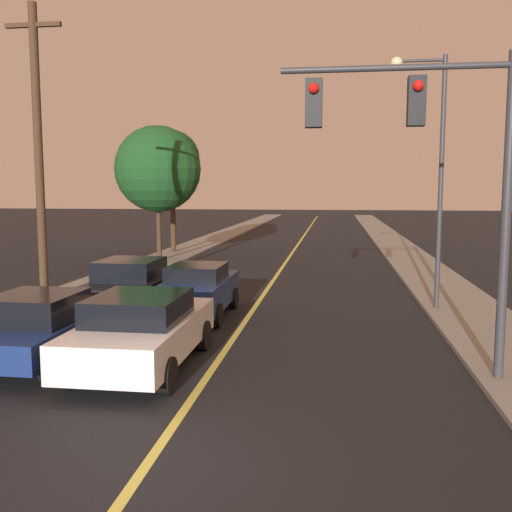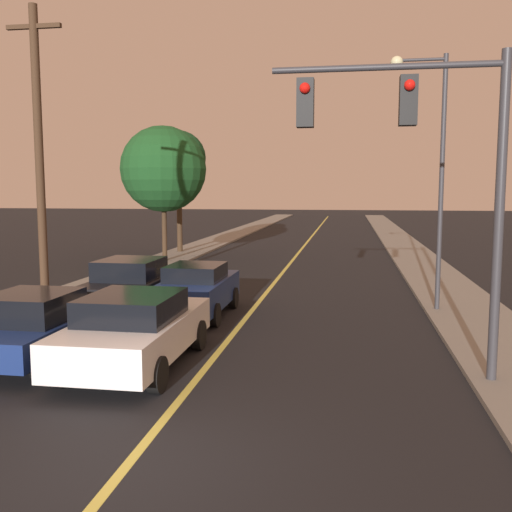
{
  "view_description": "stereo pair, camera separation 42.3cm",
  "coord_description": "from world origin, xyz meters",
  "px_view_note": "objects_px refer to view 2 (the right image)",
  "views": [
    {
      "loc": [
        2.45,
        -6.93,
        3.67
      ],
      "look_at": [
        0.0,
        10.73,
        1.6
      ],
      "focal_mm": 40.0,
      "sensor_mm": 36.0,
      "label": 1
    },
    {
      "loc": [
        2.86,
        -6.86,
        3.67
      ],
      "look_at": [
        0.0,
        10.73,
        1.6
      ],
      "focal_mm": 40.0,
      "sensor_mm": 36.0,
      "label": 2
    }
  ],
  "objects_px": {
    "car_near_lane_second": "(197,289)",
    "car_outer_lane_front": "(36,325)",
    "car_outer_lane_second": "(132,283)",
    "car_near_lane_front": "(135,329)",
    "tree_left_near": "(179,159)",
    "tree_left_far": "(163,169)",
    "traffic_signal_mast": "(424,149)",
    "streetlamp_right": "(430,150)",
    "utility_pole_left": "(39,157)"
  },
  "relations": [
    {
      "from": "car_near_lane_front",
      "to": "car_outer_lane_front",
      "type": "height_order",
      "value": "car_near_lane_front"
    },
    {
      "from": "car_near_lane_front",
      "to": "traffic_signal_mast",
      "type": "bearing_deg",
      "value": 0.23
    },
    {
      "from": "car_near_lane_front",
      "to": "car_near_lane_second",
      "type": "distance_m",
      "value": 4.88
    },
    {
      "from": "utility_pole_left",
      "to": "tree_left_far",
      "type": "xyz_separation_m",
      "value": [
        -0.54,
        12.54,
        0.11
      ]
    },
    {
      "from": "tree_left_near",
      "to": "car_near_lane_front",
      "type": "bearing_deg",
      "value": -75.6
    },
    {
      "from": "car_near_lane_second",
      "to": "traffic_signal_mast",
      "type": "height_order",
      "value": "traffic_signal_mast"
    },
    {
      "from": "utility_pole_left",
      "to": "tree_left_near",
      "type": "distance_m",
      "value": 16.84
    },
    {
      "from": "car_near_lane_front",
      "to": "tree_left_far",
      "type": "xyz_separation_m",
      "value": [
        -4.87,
        16.63,
        3.89
      ]
    },
    {
      "from": "traffic_signal_mast",
      "to": "streetlamp_right",
      "type": "relative_size",
      "value": 0.81
    },
    {
      "from": "car_outer_lane_front",
      "to": "car_near_lane_front",
      "type": "bearing_deg",
      "value": -1.82
    },
    {
      "from": "utility_pole_left",
      "to": "car_outer_lane_second",
      "type": "bearing_deg",
      "value": 36.65
    },
    {
      "from": "car_near_lane_front",
      "to": "car_outer_lane_front",
      "type": "bearing_deg",
      "value": 178.18
    },
    {
      "from": "car_near_lane_front",
      "to": "tree_left_near",
      "type": "bearing_deg",
      "value": 104.4
    },
    {
      "from": "car_near_lane_front",
      "to": "car_near_lane_second",
      "type": "xyz_separation_m",
      "value": [
        0.0,
        4.88,
        -0.01
      ]
    },
    {
      "from": "car_near_lane_front",
      "to": "streetlamp_right",
      "type": "distance_m",
      "value": 10.11
    },
    {
      "from": "tree_left_near",
      "to": "tree_left_far",
      "type": "distance_m",
      "value": 4.33
    },
    {
      "from": "streetlamp_right",
      "to": "tree_left_near",
      "type": "distance_m",
      "value": 18.73
    },
    {
      "from": "car_outer_lane_front",
      "to": "streetlamp_right",
      "type": "bearing_deg",
      "value": 35.81
    },
    {
      "from": "car_near_lane_second",
      "to": "car_outer_lane_front",
      "type": "relative_size",
      "value": 0.99
    },
    {
      "from": "streetlamp_right",
      "to": "tree_left_near",
      "type": "xyz_separation_m",
      "value": [
        -11.98,
        14.38,
        0.62
      ]
    },
    {
      "from": "car_near_lane_second",
      "to": "tree_left_near",
      "type": "relative_size",
      "value": 0.58
    },
    {
      "from": "car_near_lane_second",
      "to": "car_outer_lane_second",
      "type": "distance_m",
      "value": 2.39
    },
    {
      "from": "car_outer_lane_front",
      "to": "traffic_signal_mast",
      "type": "distance_m",
      "value": 8.74
    },
    {
      "from": "car_outer_lane_second",
      "to": "tree_left_far",
      "type": "xyz_separation_m",
      "value": [
        -2.59,
        11.02,
        3.9
      ]
    },
    {
      "from": "car_outer_lane_front",
      "to": "car_outer_lane_second",
      "type": "height_order",
      "value": "car_outer_lane_second"
    },
    {
      "from": "car_outer_lane_front",
      "to": "car_outer_lane_second",
      "type": "distance_m",
      "value": 5.54
    },
    {
      "from": "traffic_signal_mast",
      "to": "tree_left_near",
      "type": "distance_m",
      "value": 23.61
    },
    {
      "from": "car_outer_lane_second",
      "to": "tree_left_near",
      "type": "distance_m",
      "value": 16.24
    },
    {
      "from": "car_outer_lane_second",
      "to": "streetlamp_right",
      "type": "bearing_deg",
      "value": 5.64
    },
    {
      "from": "utility_pole_left",
      "to": "car_near_lane_front",
      "type": "bearing_deg",
      "value": -43.38
    },
    {
      "from": "traffic_signal_mast",
      "to": "car_outer_lane_front",
      "type": "bearing_deg",
      "value": 179.64
    },
    {
      "from": "car_outer_lane_second",
      "to": "car_outer_lane_front",
      "type": "bearing_deg",
      "value": -90.0
    },
    {
      "from": "car_near_lane_front",
      "to": "traffic_signal_mast",
      "type": "distance_m",
      "value": 6.71
    },
    {
      "from": "car_near_lane_front",
      "to": "tree_left_near",
      "type": "height_order",
      "value": "tree_left_near"
    },
    {
      "from": "car_near_lane_front",
      "to": "car_near_lane_second",
      "type": "relative_size",
      "value": 1.15
    },
    {
      "from": "car_near_lane_second",
      "to": "car_outer_lane_front",
      "type": "height_order",
      "value": "car_near_lane_second"
    },
    {
      "from": "car_near_lane_second",
      "to": "tree_left_far",
      "type": "height_order",
      "value": "tree_left_far"
    },
    {
      "from": "car_outer_lane_front",
      "to": "streetlamp_right",
      "type": "distance_m",
      "value": 11.7
    },
    {
      "from": "streetlamp_right",
      "to": "utility_pole_left",
      "type": "relative_size",
      "value": 0.86
    },
    {
      "from": "streetlamp_right",
      "to": "utility_pole_left",
      "type": "height_order",
      "value": "utility_pole_left"
    },
    {
      "from": "car_near_lane_second",
      "to": "car_outer_lane_second",
      "type": "relative_size",
      "value": 0.9
    },
    {
      "from": "car_outer_lane_front",
      "to": "car_outer_lane_second",
      "type": "relative_size",
      "value": 0.91
    },
    {
      "from": "car_outer_lane_second",
      "to": "traffic_signal_mast",
      "type": "height_order",
      "value": "traffic_signal_mast"
    },
    {
      "from": "car_near_lane_second",
      "to": "utility_pole_left",
      "type": "xyz_separation_m",
      "value": [
        -4.33,
        -0.79,
        3.79
      ]
    },
    {
      "from": "car_outer_lane_second",
      "to": "traffic_signal_mast",
      "type": "bearing_deg",
      "value": -35.15
    },
    {
      "from": "car_outer_lane_second",
      "to": "utility_pole_left",
      "type": "height_order",
      "value": "utility_pole_left"
    },
    {
      "from": "car_near_lane_second",
      "to": "car_outer_lane_front",
      "type": "distance_m",
      "value": 5.32
    },
    {
      "from": "car_outer_lane_front",
      "to": "tree_left_far",
      "type": "height_order",
      "value": "tree_left_far"
    },
    {
      "from": "car_outer_lane_second",
      "to": "streetlamp_right",
      "type": "height_order",
      "value": "streetlamp_right"
    },
    {
      "from": "utility_pole_left",
      "to": "tree_left_near",
      "type": "xyz_separation_m",
      "value": [
        -1.03,
        16.78,
        0.86
      ]
    }
  ]
}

